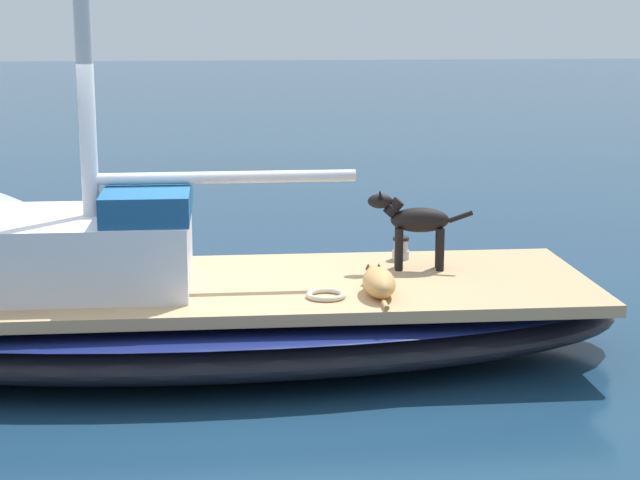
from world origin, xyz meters
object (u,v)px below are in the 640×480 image
at_px(dog_tan, 378,282).
at_px(dog_black, 415,223).
at_px(sailboat_main, 204,320).
at_px(coiled_rope, 326,295).
at_px(deck_winch, 401,249).

relative_size(dog_tan, dog_black, 1.01).
bearing_deg(sailboat_main, dog_black, -80.63).
bearing_deg(dog_black, coiled_rope, 134.83).
bearing_deg(dog_black, sailboat_main, 99.37).
relative_size(dog_tan, deck_winch, 4.53).
xyz_separation_m(sailboat_main, deck_winch, (0.70, -1.83, 0.42)).
height_order(dog_black, coiled_rope, dog_black).
height_order(dog_black, deck_winch, dog_black).
height_order(sailboat_main, deck_winch, deck_winch).
distance_m(dog_tan, dog_black, 1.00).
distance_m(dog_black, deck_winch, 0.51).
distance_m(dog_tan, deck_winch, 1.29).
distance_m(deck_winch, coiled_rope, 1.53).
distance_m(dog_tan, coiled_rope, 0.45).
height_order(sailboat_main, coiled_rope, coiled_rope).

